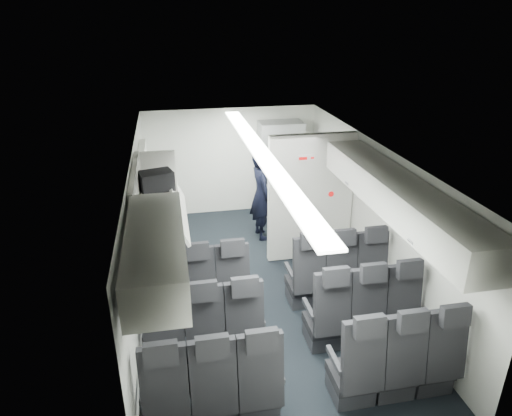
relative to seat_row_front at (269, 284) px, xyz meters
name	(u,v)px	position (x,y,z in m)	size (l,w,h in m)	color
cabin_shell	(261,221)	(0.00, 0.53, 0.72)	(3.41, 6.01, 2.16)	black
seat_row_front	(269,284)	(0.00, 0.00, 0.00)	(3.33, 0.56, 1.24)	black
seat_row_mid	(285,324)	(0.00, -0.90, 0.00)	(3.33, 0.56, 1.24)	black
seat_row_rear	(307,379)	(0.00, -1.80, 0.00)	(3.33, 0.56, 1.24)	black
overhead_bin_left_rear	(156,251)	(-1.40, -1.47, 1.46)	(0.53, 1.80, 0.40)	silver
overhead_bin_left_front_open	(154,194)	(-1.44, 0.28, 1.33)	(0.64, 1.70, 0.72)	#9E9E93
overhead_bin_right_rear	(436,225)	(1.40, -1.47, 1.46)	(0.53, 1.80, 0.40)	silver
overhead_bin_right_front	(366,171)	(1.40, 0.28, 1.46)	(0.53, 1.70, 0.40)	silver
bulkhead_partition	(310,198)	(0.98, 1.33, 0.67)	(1.40, 0.15, 2.13)	silver
galley_unit	(280,169)	(0.95, 3.25, 0.55)	(0.85, 0.52, 1.90)	#939399
boarding_door	(147,199)	(-1.64, 2.09, 0.55)	(0.12, 1.27, 1.86)	silver
flight_attendant	(261,195)	(0.36, 2.24, 0.43)	(0.60, 0.40, 1.66)	black
carry_on_bag	(156,181)	(-1.41, 0.54, 1.42)	(0.42, 0.30, 0.25)	black
papers	(272,186)	(0.55, 2.19, 0.59)	(0.22, 0.02, 0.16)	white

